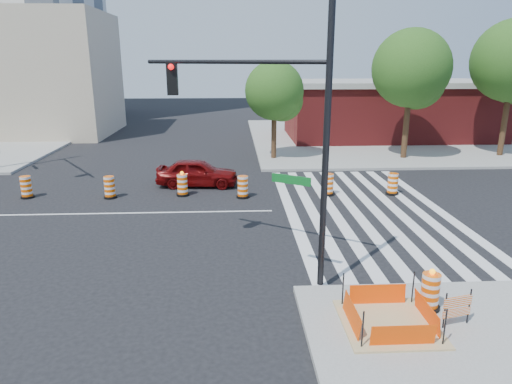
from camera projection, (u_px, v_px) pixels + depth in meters
ground at (105, 214)px, 19.01m from camera, size 120.00×120.00×0.00m
sidewalk_ne at (387, 138)px, 37.15m from camera, size 22.00×22.00×0.15m
crosswalk_east at (363, 209)px, 19.56m from camera, size 6.75×13.50×0.01m
lane_centerline at (105, 213)px, 19.01m from camera, size 14.00×0.12×0.01m
excavation_pit at (389, 321)px, 10.77m from camera, size 2.20×2.20×0.90m
brick_storefront at (390, 110)px, 36.53m from camera, size 16.50×8.50×4.60m
beige_midrise at (24, 74)px, 38.13m from camera, size 14.00×10.00×10.00m
red_coupe at (197, 173)px, 23.01m from camera, size 4.19×1.95×1.39m
signal_pole_se at (271, 116)px, 12.21m from camera, size 5.00×3.21×7.69m
pit_drum at (430, 292)px, 11.33m from camera, size 0.56×0.56×1.09m
barricade at (457, 307)px, 10.60m from camera, size 0.74×0.22×0.89m
tree_north_c at (275, 94)px, 28.11m from camera, size 3.65×3.62×6.16m
tree_north_d at (411, 73)px, 27.83m from camera, size 4.74×4.74×8.05m
median_drum_2 at (26, 188)px, 21.06m from camera, size 0.60×0.60×1.02m
median_drum_3 at (110, 188)px, 21.04m from camera, size 0.60×0.60×1.02m
median_drum_4 at (182, 186)px, 21.41m from camera, size 0.60×0.60×1.18m
median_drum_5 at (243, 188)px, 21.09m from camera, size 0.60×0.60×1.02m
median_drum_6 at (328, 185)px, 21.52m from camera, size 0.60×0.60×1.02m
median_drum_7 at (393, 185)px, 21.60m from camera, size 0.60×0.60×1.02m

